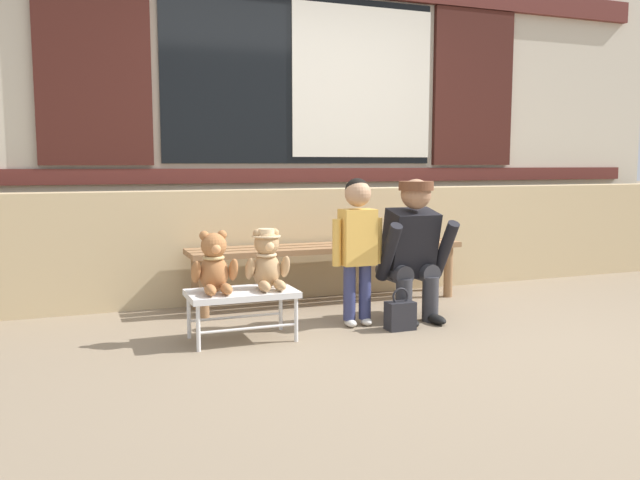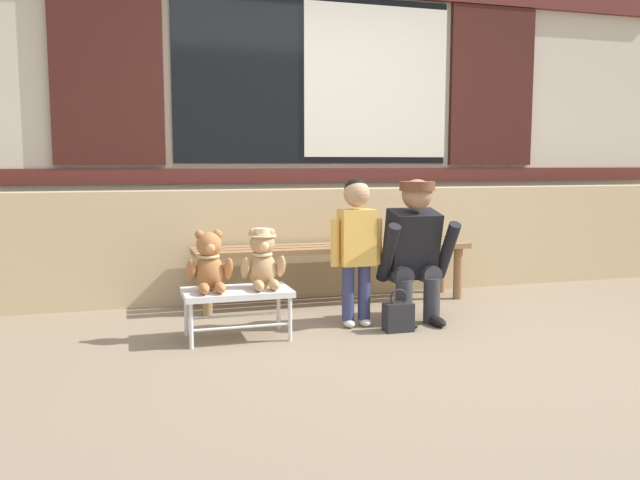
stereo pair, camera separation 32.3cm
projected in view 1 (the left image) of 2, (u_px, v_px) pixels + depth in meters
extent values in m
plane|color=#84725B|center=(406.00, 335.00, 4.02)|extent=(60.00, 60.00, 0.00)
cube|color=tan|center=(321.00, 241.00, 5.29)|extent=(7.42, 0.25, 0.85)
cube|color=beige|center=(299.00, 75.00, 5.62)|extent=(7.58, 0.20, 3.61)
cube|color=#56231E|center=(304.00, 175.00, 5.61)|extent=(6.97, 0.04, 0.12)
cube|color=black|center=(304.00, 80.00, 5.52)|extent=(2.40, 0.03, 1.40)
cube|color=silver|center=(363.00, 83.00, 5.70)|extent=(1.31, 0.02, 1.29)
cube|color=#3D1914|center=(94.00, 70.00, 4.91)|extent=(0.84, 0.05, 1.43)
cube|color=#3D1914|center=(473.00, 88.00, 6.11)|extent=(0.84, 0.05, 1.43)
cube|color=#8E6642|center=(335.00, 250.00, 4.79)|extent=(2.10, 0.11, 0.04)
cube|color=#8E6642|center=(328.00, 248.00, 4.92)|extent=(2.10, 0.11, 0.04)
cube|color=#8E6642|center=(321.00, 245.00, 5.05)|extent=(2.10, 0.11, 0.04)
cylinder|color=#8E6642|center=(204.00, 289.00, 4.47)|extent=(0.07, 0.07, 0.40)
cylinder|color=#8E6642|center=(196.00, 282.00, 4.73)|extent=(0.07, 0.07, 0.40)
cylinder|color=#8E6642|center=(448.00, 272.00, 5.17)|extent=(0.07, 0.07, 0.40)
cylinder|color=#8E6642|center=(430.00, 267.00, 5.43)|extent=(0.07, 0.07, 0.40)
cube|color=silver|center=(242.00, 294.00, 3.89)|extent=(0.64, 0.36, 0.04)
cylinder|color=silver|center=(198.00, 328.00, 3.66)|extent=(0.02, 0.02, 0.26)
cylinder|color=silver|center=(189.00, 317.00, 3.94)|extent=(0.02, 0.02, 0.26)
cylinder|color=silver|center=(296.00, 320.00, 3.87)|extent=(0.02, 0.02, 0.26)
cylinder|color=silver|center=(281.00, 309.00, 4.15)|extent=(0.02, 0.02, 0.26)
cylinder|color=silver|center=(249.00, 329.00, 3.77)|extent=(0.58, 0.02, 0.02)
cylinder|color=silver|center=(236.00, 317.00, 4.05)|extent=(0.58, 0.02, 0.02)
ellipsoid|color=#A86B3D|center=(214.00, 273.00, 3.83)|extent=(0.17, 0.14, 0.22)
sphere|color=#A86B3D|center=(214.00, 245.00, 3.80)|extent=(0.15, 0.15, 0.15)
sphere|color=#E1955B|center=(216.00, 249.00, 3.76)|extent=(0.06, 0.06, 0.06)
sphere|color=#A86B3D|center=(204.00, 236.00, 3.79)|extent=(0.06, 0.06, 0.06)
ellipsoid|color=#A86B3D|center=(196.00, 272.00, 3.76)|extent=(0.06, 0.11, 0.16)
ellipsoid|color=#A86B3D|center=(210.00, 290.00, 3.72)|extent=(0.06, 0.15, 0.06)
sphere|color=#A86B3D|center=(222.00, 235.00, 3.83)|extent=(0.06, 0.06, 0.06)
ellipsoid|color=#A86B3D|center=(233.00, 270.00, 3.84)|extent=(0.06, 0.11, 0.16)
ellipsoid|color=#A86B3D|center=(226.00, 289.00, 3.75)|extent=(0.06, 0.15, 0.06)
torus|color=#D6B775|center=(214.00, 257.00, 3.82)|extent=(0.13, 0.13, 0.02)
ellipsoid|color=tan|center=(266.00, 270.00, 3.95)|extent=(0.17, 0.14, 0.22)
sphere|color=tan|center=(267.00, 243.00, 3.92)|extent=(0.15, 0.15, 0.15)
sphere|color=#F4C188|center=(269.00, 246.00, 3.87)|extent=(0.06, 0.06, 0.06)
sphere|color=tan|center=(258.00, 234.00, 3.90)|extent=(0.06, 0.06, 0.06)
ellipsoid|color=tan|center=(250.00, 269.00, 3.88)|extent=(0.06, 0.11, 0.16)
ellipsoid|color=tan|center=(264.00, 286.00, 3.83)|extent=(0.06, 0.15, 0.06)
sphere|color=tan|center=(274.00, 233.00, 3.94)|extent=(0.06, 0.06, 0.06)
ellipsoid|color=tan|center=(285.00, 267.00, 3.96)|extent=(0.06, 0.11, 0.16)
ellipsoid|color=tan|center=(280.00, 285.00, 3.87)|extent=(0.06, 0.15, 0.06)
torus|color=beige|center=(266.00, 255.00, 3.93)|extent=(0.13, 0.13, 0.02)
cylinder|color=beige|center=(266.00, 236.00, 3.92)|extent=(0.17, 0.17, 0.01)
cylinder|color=beige|center=(266.00, 232.00, 3.92)|extent=(0.10, 0.10, 0.04)
cylinder|color=navy|center=(349.00, 293.00, 4.23)|extent=(0.08, 0.08, 0.36)
ellipsoid|color=silver|center=(351.00, 323.00, 4.23)|extent=(0.07, 0.12, 0.05)
cylinder|color=navy|center=(365.00, 291.00, 4.27)|extent=(0.08, 0.08, 0.36)
ellipsoid|color=silver|center=(366.00, 321.00, 4.27)|extent=(0.07, 0.12, 0.05)
cube|color=#EAB24C|center=(358.00, 237.00, 4.21)|extent=(0.22, 0.15, 0.36)
cylinder|color=#EAB24C|center=(337.00, 243.00, 4.16)|extent=(0.06, 0.06, 0.30)
cylinder|color=#EAB24C|center=(378.00, 241.00, 4.26)|extent=(0.06, 0.06, 0.30)
sphere|color=tan|center=(358.00, 193.00, 4.17)|extent=(0.17, 0.17, 0.17)
sphere|color=black|center=(357.00, 190.00, 4.18)|extent=(0.16, 0.16, 0.16)
cylinder|color=#333338|center=(404.00, 301.00, 4.30)|extent=(0.11, 0.11, 0.30)
cylinder|color=#333338|center=(394.00, 272.00, 4.41)|extent=(0.13, 0.32, 0.13)
ellipsoid|color=black|center=(409.00, 322.00, 4.24)|extent=(0.09, 0.20, 0.06)
cylinder|color=#333338|center=(430.00, 299.00, 4.37)|extent=(0.11, 0.11, 0.30)
cylinder|color=#333338|center=(420.00, 271.00, 4.48)|extent=(0.13, 0.32, 0.13)
ellipsoid|color=black|center=(436.00, 319.00, 4.31)|extent=(0.09, 0.20, 0.06)
cube|color=black|center=(410.00, 243.00, 4.39)|extent=(0.32, 0.30, 0.47)
cylinder|color=black|center=(389.00, 252.00, 4.23)|extent=(0.08, 0.28, 0.40)
cylinder|color=black|center=(445.00, 249.00, 4.38)|extent=(0.08, 0.28, 0.40)
sphere|color=#9E7051|center=(416.00, 194.00, 4.29)|extent=(0.20, 0.20, 0.20)
cylinder|color=brown|center=(416.00, 186.00, 4.28)|extent=(0.23, 0.23, 0.06)
cube|color=brown|center=(427.00, 260.00, 4.56)|extent=(0.10, 0.22, 0.16)
cube|color=#232328|center=(400.00, 316.00, 4.15)|extent=(0.18, 0.11, 0.18)
torus|color=#232328|center=(400.00, 296.00, 4.13)|extent=(0.11, 0.01, 0.11)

